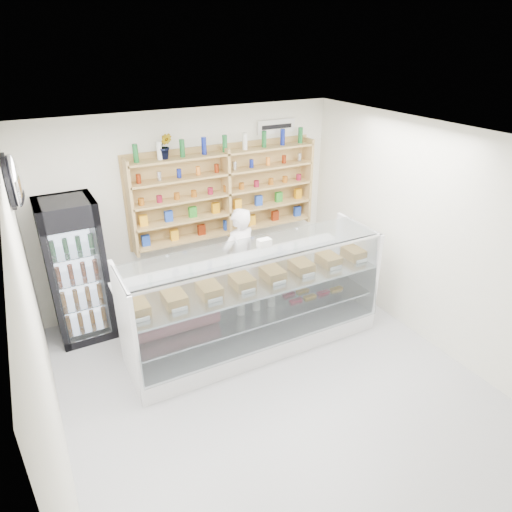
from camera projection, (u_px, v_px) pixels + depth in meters
room at (277, 281)px, 4.68m from camera, size 5.00×5.00×5.00m
display_counter at (254, 318)px, 5.88m from camera, size 3.24×0.97×1.41m
shop_worker at (239, 260)px, 6.49m from camera, size 0.65×0.52×1.57m
drinks_cooler at (77, 270)px, 5.84m from camera, size 0.69×0.68×1.90m
wall_shelving at (226, 193)px, 6.66m from camera, size 2.84×0.28×1.33m
potted_plant at (165, 146)px, 5.96m from camera, size 0.23×0.21×0.34m
security_mirror at (14, 181)px, 4.26m from camera, size 0.15×0.50×0.50m
wall_sign at (276, 126)px, 6.77m from camera, size 0.62×0.03×0.20m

